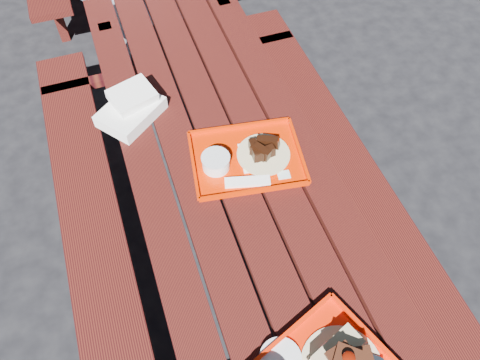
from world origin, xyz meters
The scene contains 4 objects.
ground centered at (0.00, 0.00, 0.00)m, with size 60.00×60.00×0.00m, color black.
picnic_table_near centered at (0.00, 0.00, 0.56)m, with size 1.41×2.40×0.75m.
far_tray centered at (0.06, -0.03, 0.77)m, with size 0.46×0.38×0.07m.
white_cloth centered at (-0.29, 0.35, 0.79)m, with size 0.30×0.29×0.10m.
Camera 1 is at (-0.31, -1.03, 2.17)m, focal length 35.00 mm.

